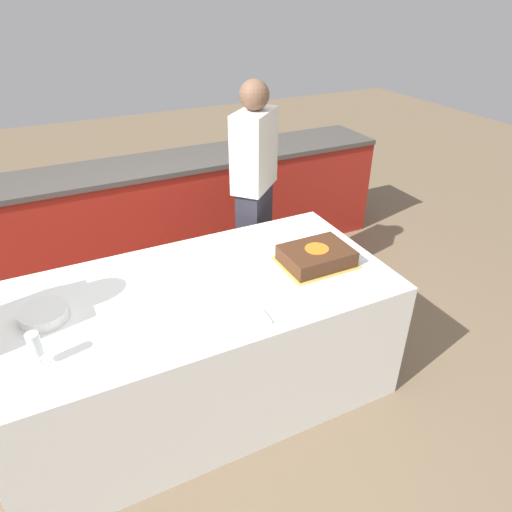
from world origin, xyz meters
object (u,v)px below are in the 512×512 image
at_px(cake, 316,256).
at_px(person_cutting_cake, 254,199).
at_px(wine_glass, 35,345).
at_px(plate_stack, 44,314).

distance_m(cake, person_cutting_cake, 0.81).
bearing_deg(cake, wine_glass, -172.80).
xyz_separation_m(plate_stack, person_cutting_cake, (1.43, 0.67, 0.05)).
bearing_deg(person_cutting_cake, plate_stack, -18.21).
bearing_deg(plate_stack, person_cutting_cake, 25.03).
bearing_deg(person_cutting_cake, cake, 46.76).
height_order(plate_stack, person_cutting_cake, person_cutting_cake).
bearing_deg(wine_glass, person_cutting_cake, 33.98).
xyz_separation_m(cake, wine_glass, (-1.47, -0.19, 0.06)).
distance_m(plate_stack, person_cutting_cake, 1.58).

